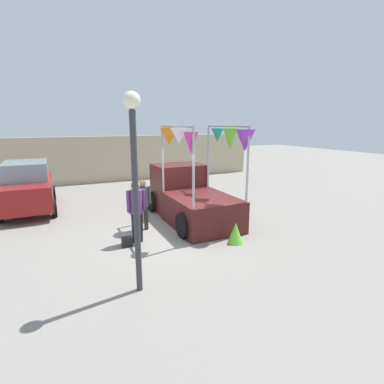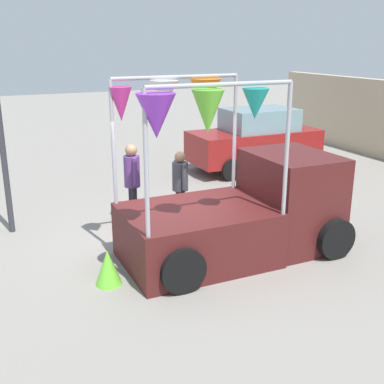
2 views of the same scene
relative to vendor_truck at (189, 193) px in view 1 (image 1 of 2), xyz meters
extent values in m
plane|color=gray|center=(-1.14, -1.14, -0.91)|extent=(60.00, 60.00, 0.00)
cube|color=#4C1919|center=(0.00, -0.99, -0.41)|extent=(1.90, 2.60, 1.00)
cube|color=#4C1919|center=(0.00, 1.01, -0.01)|extent=(1.80, 1.40, 1.80)
cube|color=#8CB2C6|center=(0.00, 1.01, 0.44)|extent=(1.76, 1.37, 0.60)
cylinder|color=black|center=(-0.95, 1.36, -0.53)|extent=(0.22, 0.76, 0.76)
cylinder|color=black|center=(0.95, 1.36, -0.53)|extent=(0.22, 0.76, 0.76)
cylinder|color=black|center=(-0.95, -1.69, -0.53)|extent=(0.22, 0.76, 0.76)
cylinder|color=black|center=(0.95, -1.69, -0.53)|extent=(0.22, 0.76, 0.76)
cylinder|color=#A5A5AD|center=(-0.87, 0.23, 1.19)|extent=(0.07, 0.07, 2.21)
cylinder|color=#A5A5AD|center=(0.87, 0.23, 1.19)|extent=(0.07, 0.07, 2.21)
cylinder|color=#A5A5AD|center=(-0.87, -2.21, 1.19)|extent=(0.07, 0.07, 2.21)
cylinder|color=#A5A5AD|center=(0.87, -2.21, 1.19)|extent=(0.07, 0.07, 2.21)
cylinder|color=#A5A5AD|center=(-0.87, -0.99, 2.30)|extent=(0.07, 2.44, 0.07)
cylinder|color=#A5A5AD|center=(0.87, -0.99, 2.30)|extent=(0.07, 2.44, 0.07)
cone|color=#D83399|center=(-0.87, -2.04, 1.87)|extent=(0.48, 0.48, 0.59)
cone|color=purple|center=(0.87, -2.04, 1.90)|extent=(0.75, 0.75, 0.64)
cone|color=white|center=(-0.87, -1.22, 2.03)|extent=(0.63, 0.63, 0.44)
cone|color=#66CC33|center=(0.87, -1.22, 1.91)|extent=(0.58, 0.58, 0.65)
cone|color=orange|center=(-0.87, -0.41, 1.99)|extent=(0.78, 0.78, 0.53)
cone|color=teal|center=(0.87, -0.41, 1.99)|extent=(0.51, 0.51, 0.47)
cube|color=maroon|center=(-5.22, 3.42, -0.14)|extent=(1.70, 4.00, 0.90)
cube|color=#72939E|center=(-5.22, 3.57, 0.64)|extent=(1.50, 2.10, 0.66)
cylinder|color=black|center=(-6.07, 4.67, -0.59)|extent=(0.18, 0.64, 0.64)
cylinder|color=black|center=(-4.37, 4.67, -0.59)|extent=(0.18, 0.64, 0.64)
cylinder|color=black|center=(-4.37, 2.17, -0.59)|extent=(0.18, 0.64, 0.64)
cylinder|color=black|center=(-2.36, -1.45, -0.49)|extent=(0.13, 0.13, 0.85)
cylinder|color=black|center=(-2.18, -1.45, -0.49)|extent=(0.13, 0.13, 0.85)
cylinder|color=#593372|center=(-2.27, -1.45, 0.27)|extent=(0.34, 0.34, 0.67)
sphere|color=#997051|center=(-2.27, -1.45, 0.73)|extent=(0.25, 0.25, 0.25)
cylinder|color=#593372|center=(-2.49, -1.45, 0.30)|extent=(0.09, 0.09, 0.60)
cylinder|color=#593372|center=(-2.05, -1.45, 0.30)|extent=(0.09, 0.09, 0.60)
cylinder|color=#2D2823|center=(-1.92, -0.52, -0.53)|extent=(0.13, 0.13, 0.77)
cylinder|color=#2D2823|center=(-1.74, -0.52, -0.53)|extent=(0.13, 0.13, 0.77)
cylinder|color=#3F3F47|center=(-1.83, -0.52, 0.16)|extent=(0.34, 0.34, 0.61)
sphere|color=#997051|center=(-1.83, -0.52, 0.59)|extent=(0.23, 0.23, 0.23)
cylinder|color=#3F3F47|center=(-2.05, -0.52, 0.19)|extent=(0.09, 0.09, 0.55)
cylinder|color=#3F3F47|center=(-1.61, -0.52, 0.19)|extent=(0.09, 0.09, 0.55)
cube|color=black|center=(-2.62, -1.65, -0.77)|extent=(0.28, 0.16, 0.28)
cylinder|color=#333338|center=(-2.89, -3.92, 0.85)|extent=(0.12, 0.12, 3.53)
sphere|color=#F2EDCC|center=(-2.89, -3.92, 2.78)|extent=(0.32, 0.32, 0.32)
cube|color=tan|center=(-1.14, 8.26, 0.39)|extent=(18.00, 0.36, 2.60)
cone|color=#66CC33|center=(0.20, -2.69, -0.61)|extent=(0.60, 0.60, 0.60)
camera|label=1|loc=(-4.24, -9.35, 2.38)|focal=28.00mm
camera|label=2|loc=(7.25, -4.40, 2.90)|focal=45.00mm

